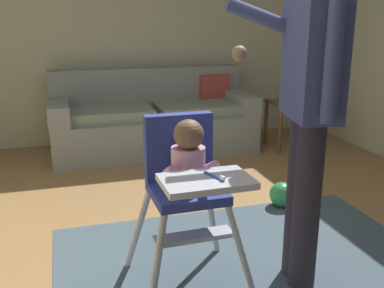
% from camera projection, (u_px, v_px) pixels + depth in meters
% --- Properties ---
extents(ground, '(6.15, 7.22, 0.10)m').
position_uv_depth(ground, '(223.00, 264.00, 2.70)').
color(ground, '#A47948').
extents(wall_far, '(5.35, 0.06, 2.55)m').
position_uv_depth(wall_far, '(137.00, 28.00, 4.95)').
color(wall_far, beige).
rests_on(wall_far, ground).
extents(couch, '(2.11, 0.86, 0.86)m').
position_uv_depth(couch, '(153.00, 120.00, 4.75)').
color(couch, gray).
rests_on(couch, ground).
extents(high_chair, '(0.62, 0.73, 0.93)m').
position_uv_depth(high_chair, '(187.00, 173.00, 2.24)').
color(high_chair, silver).
rests_on(high_chair, ground).
extents(adult_standing, '(0.51, 0.57, 1.70)m').
position_uv_depth(adult_standing, '(309.00, 107.00, 2.19)').
color(adult_standing, '#2F2933').
rests_on(adult_standing, ground).
extents(toy_ball, '(0.19, 0.19, 0.19)m').
position_uv_depth(toy_ball, '(282.00, 194.00, 3.37)').
color(toy_ball, green).
rests_on(toy_ball, ground).
extents(side_table, '(0.40, 0.40, 0.52)m').
position_uv_depth(side_table, '(288.00, 114.00, 4.82)').
color(side_table, brown).
rests_on(side_table, ground).
extents(sippy_cup, '(0.07, 0.07, 0.10)m').
position_uv_depth(sippy_cup, '(286.00, 97.00, 4.75)').
color(sippy_cup, green).
rests_on(sippy_cup, side_table).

